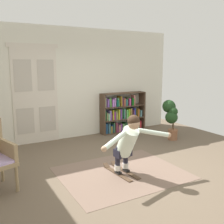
{
  "coord_description": "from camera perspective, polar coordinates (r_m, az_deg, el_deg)",
  "views": [
    {
      "loc": [
        -2.52,
        -3.94,
        1.98
      ],
      "look_at": [
        -0.08,
        0.38,
        1.05
      ],
      "focal_mm": 41.7,
      "sensor_mm": 36.0,
      "label": 1
    }
  ],
  "objects": [
    {
      "name": "back_wall",
      "position": [
        7.03,
        -8.43,
        6.18
      ],
      "size": [
        6.0,
        0.1,
        2.9
      ],
      "primitive_type": "cube",
      "color": "silver",
      "rests_on": "ground"
    },
    {
      "name": "skis_pair",
      "position": [
        4.91,
        1.89,
        -12.85
      ],
      "size": [
        0.33,
        0.85,
        0.07
      ],
      "color": "#4B3625",
      "rests_on": "rug"
    },
    {
      "name": "rug",
      "position": [
        4.9,
        2.1,
        -13.17
      ],
      "size": [
        2.19,
        1.78,
        0.01
      ],
      "primitive_type": "cube",
      "color": "#735B4E",
      "rests_on": "ground"
    },
    {
      "name": "ground_plane",
      "position": [
        5.07,
        2.96,
        -12.34
      ],
      "size": [
        7.2,
        7.2,
        0.0
      ],
      "primitive_type": "plane",
      "color": "brown"
    },
    {
      "name": "bookshelf",
      "position": [
        7.57,
        2.1,
        -0.52
      ],
      "size": [
        1.39,
        0.3,
        1.15
      ],
      "color": "#4E3A2B",
      "rests_on": "ground"
    },
    {
      "name": "double_door",
      "position": [
        6.69,
        -16.44,
        3.75
      ],
      "size": [
        1.22,
        0.05,
        2.45
      ],
      "color": "beige",
      "rests_on": "ground"
    },
    {
      "name": "potted_plant",
      "position": [
        6.9,
        12.74,
        -0.37
      ],
      "size": [
        0.4,
        0.48,
        1.05
      ],
      "color": "brown",
      "rests_on": "ground"
    },
    {
      "name": "person_skier",
      "position": [
        4.53,
        3.55,
        -6.3
      ],
      "size": [
        1.45,
        0.68,
        1.07
      ],
      "color": "white",
      "rests_on": "skis_pair"
    }
  ]
}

